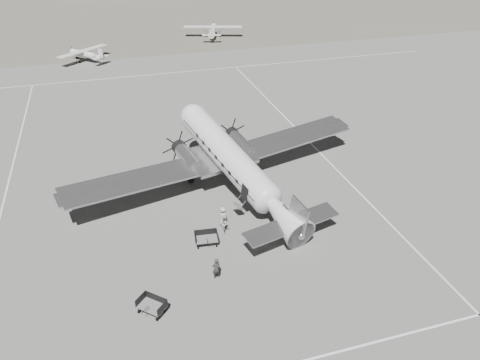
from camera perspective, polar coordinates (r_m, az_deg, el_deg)
The scene contains 13 objects.
ground at distance 37.75m, azimuth -0.98°, elevation -5.08°, with size 260.00×260.00×0.00m, color slate.
taxi_line_right at distance 42.03m, azimuth 14.97°, elevation -2.17°, with size 0.15×80.00×0.01m, color silver.
taxi_line_left at distance 46.31m, azimuth -26.64°, elevation -1.38°, with size 0.15×60.00×0.01m, color silver.
taxi_line_horizon at distance 73.44m, azimuth -9.77°, elevation 12.63°, with size 90.00×0.15×0.01m, color silver.
grass_infield at distance 126.79m, azimuth -13.57°, elevation 19.70°, with size 260.00×90.00×0.01m, color #59564B.
dc3_airliner at distance 40.35m, azimuth -0.82°, elevation 2.05°, with size 28.90×20.06×5.51m, color #B3B3B6, non-canonical shape.
light_plane_left at distance 82.33m, azimuth -18.32°, elevation 14.23°, with size 9.63×7.81×2.00m, color silver, non-canonical shape.
light_plane_right at distance 94.09m, azimuth -3.34°, elevation 17.63°, with size 11.21×9.10×2.33m, color silver, non-canonical shape.
baggage_cart_near at distance 35.19m, azimuth -4.12°, elevation -7.14°, with size 1.81×1.28×1.02m, color #5F5F5F, non-canonical shape.
baggage_cart_far at distance 30.49m, azimuth -10.70°, elevation -14.87°, with size 1.81×1.28×1.02m, color #5F5F5F, non-canonical shape.
ground_crew at distance 32.13m, azimuth -2.91°, elevation -10.69°, with size 0.59×0.39×1.63m, color #2B2B2B.
ramp_agent at distance 36.27m, azimuth -1.84°, elevation -5.33°, with size 0.72×0.56×1.48m, color #AAAAA7.
passenger at distance 36.91m, azimuth -2.10°, elevation -4.45°, with size 0.81×0.53×1.66m, color #B6B6B4.
Camera 1 is at (-8.24, -29.61, 21.92)m, focal length 35.00 mm.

